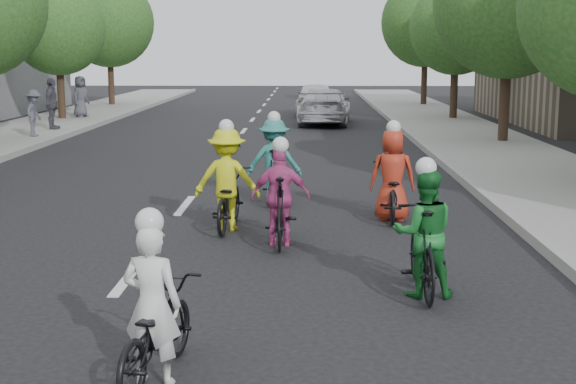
{
  "coord_description": "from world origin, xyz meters",
  "views": [
    {
      "loc": [
        2.41,
        -10.54,
        3.04
      ],
      "look_at": [
        2.14,
        0.96,
        1.0
      ],
      "focal_mm": 50.0,
      "sensor_mm": 36.0,
      "label": 1
    }
  ],
  "objects_px": {
    "cyclist_2": "(392,185)",
    "spectator_0": "(34,113)",
    "spectator_1": "(52,104)",
    "follow_car_trail": "(316,99)",
    "cyclist_3": "(423,242)",
    "follow_car_lead": "(325,106)",
    "cyclist_0": "(227,189)",
    "cyclist_4": "(274,167)",
    "cyclist_5": "(281,204)",
    "cyclist_1": "(154,324)",
    "spectator_2": "(81,97)"
  },
  "relations": [
    {
      "from": "cyclist_3",
      "to": "follow_car_lead",
      "type": "bearing_deg",
      "value": -88.55
    },
    {
      "from": "cyclist_4",
      "to": "cyclist_3",
      "type": "bearing_deg",
      "value": 111.32
    },
    {
      "from": "cyclist_3",
      "to": "spectator_2",
      "type": "xyz_separation_m",
      "value": [
        -11.38,
        25.28,
        0.37
      ]
    },
    {
      "from": "cyclist_4",
      "to": "spectator_2",
      "type": "bearing_deg",
      "value": -61.75
    },
    {
      "from": "cyclist_0",
      "to": "cyclist_4",
      "type": "xyz_separation_m",
      "value": [
        0.7,
        2.47,
        0.02
      ]
    },
    {
      "from": "cyclist_3",
      "to": "spectator_2",
      "type": "height_order",
      "value": "spectator_2"
    },
    {
      "from": "cyclist_0",
      "to": "cyclist_2",
      "type": "height_order",
      "value": "cyclist_0"
    },
    {
      "from": "follow_car_trail",
      "to": "spectator_1",
      "type": "height_order",
      "value": "spectator_1"
    },
    {
      "from": "spectator_0",
      "to": "cyclist_1",
      "type": "bearing_deg",
      "value": -159.36
    },
    {
      "from": "cyclist_2",
      "to": "spectator_0",
      "type": "distance_m",
      "value": 16.7
    },
    {
      "from": "cyclist_1",
      "to": "cyclist_3",
      "type": "height_order",
      "value": "cyclist_3"
    },
    {
      "from": "spectator_1",
      "to": "spectator_2",
      "type": "relative_size",
      "value": 1.06
    },
    {
      "from": "follow_car_lead",
      "to": "spectator_1",
      "type": "height_order",
      "value": "spectator_1"
    },
    {
      "from": "cyclist_5",
      "to": "spectator_2",
      "type": "bearing_deg",
      "value": -67.4
    },
    {
      "from": "cyclist_5",
      "to": "spectator_2",
      "type": "height_order",
      "value": "spectator_2"
    },
    {
      "from": "spectator_0",
      "to": "follow_car_trail",
      "type": "bearing_deg",
      "value": -41.83
    },
    {
      "from": "follow_car_trail",
      "to": "follow_car_lead",
      "type": "bearing_deg",
      "value": 94.84
    },
    {
      "from": "cyclist_0",
      "to": "cyclist_3",
      "type": "relative_size",
      "value": 1.04
    },
    {
      "from": "cyclist_3",
      "to": "spectator_0",
      "type": "bearing_deg",
      "value": -58.42
    },
    {
      "from": "cyclist_1",
      "to": "spectator_1",
      "type": "distance_m",
      "value": 23.89
    },
    {
      "from": "cyclist_4",
      "to": "follow_car_lead",
      "type": "xyz_separation_m",
      "value": [
        1.39,
        17.57,
        0.02
      ]
    },
    {
      "from": "cyclist_4",
      "to": "follow_car_trail",
      "type": "distance_m",
      "value": 22.3
    },
    {
      "from": "cyclist_4",
      "to": "spectator_1",
      "type": "xyz_separation_m",
      "value": [
        -8.79,
        13.6,
        0.38
      ]
    },
    {
      "from": "cyclist_2",
      "to": "cyclist_4",
      "type": "height_order",
      "value": "cyclist_4"
    },
    {
      "from": "cyclist_3",
      "to": "follow_car_lead",
      "type": "height_order",
      "value": "cyclist_3"
    },
    {
      "from": "follow_car_lead",
      "to": "cyclist_5",
      "type": "bearing_deg",
      "value": 90.98
    },
    {
      "from": "follow_car_lead",
      "to": "spectator_2",
      "type": "distance_m",
      "value": 10.78
    },
    {
      "from": "cyclist_0",
      "to": "cyclist_1",
      "type": "xyz_separation_m",
      "value": [
        -0.05,
        -6.42,
        -0.16
      ]
    },
    {
      "from": "cyclist_1",
      "to": "follow_car_trail",
      "type": "height_order",
      "value": "cyclist_1"
    },
    {
      "from": "cyclist_1",
      "to": "cyclist_4",
      "type": "relative_size",
      "value": 0.97
    },
    {
      "from": "cyclist_0",
      "to": "cyclist_5",
      "type": "distance_m",
      "value": 1.45
    },
    {
      "from": "spectator_0",
      "to": "spectator_2",
      "type": "distance_m",
      "value": 8.05
    },
    {
      "from": "cyclist_2",
      "to": "cyclist_3",
      "type": "xyz_separation_m",
      "value": [
        -0.09,
        -4.54,
        0.04
      ]
    },
    {
      "from": "spectator_0",
      "to": "cyclist_4",
      "type": "bearing_deg",
      "value": -143.02
    },
    {
      "from": "cyclist_0",
      "to": "spectator_0",
      "type": "distance_m",
      "value": 15.72
    },
    {
      "from": "cyclist_0",
      "to": "spectator_1",
      "type": "height_order",
      "value": "spectator_1"
    },
    {
      "from": "cyclist_1",
      "to": "spectator_2",
      "type": "bearing_deg",
      "value": -62.36
    },
    {
      "from": "cyclist_3",
      "to": "follow_car_lead",
      "type": "distance_m",
      "value": 23.73
    },
    {
      "from": "spectator_0",
      "to": "spectator_1",
      "type": "height_order",
      "value": "spectator_1"
    },
    {
      "from": "cyclist_5",
      "to": "follow_car_trail",
      "type": "height_order",
      "value": "cyclist_5"
    },
    {
      "from": "cyclist_2",
      "to": "follow_car_trail",
      "type": "relative_size",
      "value": 0.43
    },
    {
      "from": "spectator_1",
      "to": "follow_car_trail",
      "type": "bearing_deg",
      "value": -48.89
    },
    {
      "from": "cyclist_0",
      "to": "spectator_2",
      "type": "height_order",
      "value": "spectator_2"
    },
    {
      "from": "follow_car_lead",
      "to": "spectator_0",
      "type": "bearing_deg",
      "value": 36.91
    },
    {
      "from": "cyclist_5",
      "to": "follow_car_lead",
      "type": "height_order",
      "value": "cyclist_5"
    },
    {
      "from": "follow_car_trail",
      "to": "cyclist_1",
      "type": "bearing_deg",
      "value": 87.66
    },
    {
      "from": "cyclist_5",
      "to": "cyclist_1",
      "type": "bearing_deg",
      "value": 79.23
    },
    {
      "from": "cyclist_5",
      "to": "spectator_1",
      "type": "xyz_separation_m",
      "value": [
        -9.03,
        17.17,
        0.45
      ]
    },
    {
      "from": "cyclist_0",
      "to": "follow_car_trail",
      "type": "distance_m",
      "value": 24.81
    },
    {
      "from": "cyclist_5",
      "to": "follow_car_trail",
      "type": "distance_m",
      "value": 25.85
    }
  ]
}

